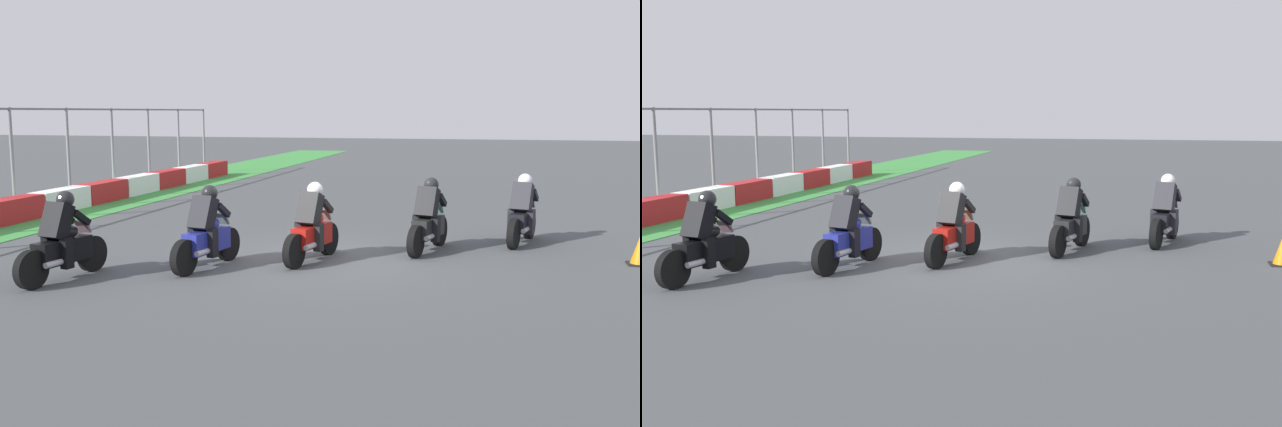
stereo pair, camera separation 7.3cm
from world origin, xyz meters
TOP-DOWN VIEW (x-y plane):
  - ground_plane at (0.00, 0.00)m, footprint 120.00×120.00m
  - rider_lane_a at (2.57, -3.82)m, footprint 2.00×0.68m
  - rider_lane_b at (1.22, -1.94)m, footprint 2.01×0.66m
  - rider_lane_c at (-0.25, 0.11)m, footprint 2.02×0.64m
  - rider_lane_d at (-1.26, 1.82)m, footprint 2.03×0.62m
  - rider_lane_e at (-2.70, 3.82)m, footprint 2.04×0.60m
  - traffic_cone at (0.94, -5.86)m, footprint 0.40×0.40m

SIDE VIEW (x-z plane):
  - ground_plane at x=0.00m, z-range 0.00..0.00m
  - traffic_cone at x=0.94m, z-range -0.02..0.53m
  - rider_lane_a at x=2.57m, z-range -0.13..1.38m
  - rider_lane_b at x=1.22m, z-range -0.13..1.38m
  - rider_lane_c at x=-0.25m, z-range -0.13..1.38m
  - rider_lane_d at x=-1.26m, z-range -0.13..1.38m
  - rider_lane_e at x=-2.70m, z-range -0.13..1.38m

